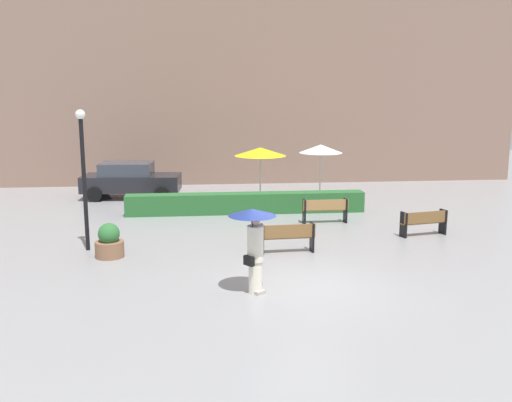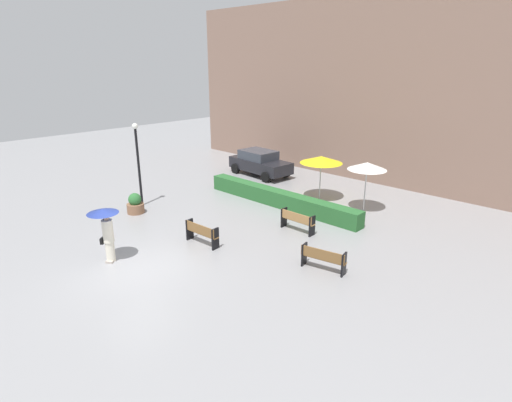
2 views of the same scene
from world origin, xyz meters
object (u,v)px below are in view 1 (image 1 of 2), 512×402
object	(u,v)px
bench_far_right	(424,221)
patio_umbrella_white	(321,149)
pedestrian_with_umbrella	(254,236)
lamp_post	(83,166)
bench_mid_center	(288,236)
planter_pot	(109,243)
bench_back_row	(325,209)
patio_umbrella_yellow	(260,152)
parked_car	(130,180)

from	to	relation	value
bench_far_right	patio_umbrella_white	size ratio (longest dim) A/B	0.68
bench_far_right	pedestrian_with_umbrella	xyz separation A→B (m)	(-6.02, -4.74, 0.88)
lamp_post	patio_umbrella_white	world-z (taller)	lamp_post
bench_mid_center	planter_pot	distance (m)	5.08
bench_back_row	patio_umbrella_white	distance (m)	4.69
bench_back_row	planter_pot	distance (m)	7.85
lamp_post	pedestrian_with_umbrella	bearing A→B (deg)	-42.36
pedestrian_with_umbrella	patio_umbrella_yellow	bearing A→B (deg)	82.98
bench_mid_center	lamp_post	world-z (taller)	lamp_post
planter_pot	parked_car	bearing A→B (deg)	92.68
parked_car	pedestrian_with_umbrella	bearing A→B (deg)	-71.39
patio_umbrella_yellow	bench_mid_center	bearing A→B (deg)	-90.54
patio_umbrella_yellow	patio_umbrella_white	world-z (taller)	patio_umbrella_white
bench_mid_center	bench_back_row	xyz separation A→B (m)	(1.93, 3.63, 0.00)
bench_mid_center	parked_car	xyz separation A→B (m)	(-5.51, 9.27, 0.31)
planter_pot	pedestrian_with_umbrella	bearing A→B (deg)	-41.33
bench_far_right	patio_umbrella_yellow	size ratio (longest dim) A/B	0.70
planter_pot	patio_umbrella_yellow	distance (m)	9.51
bench_mid_center	lamp_post	distance (m)	6.23
bench_far_right	patio_umbrella_white	world-z (taller)	patio_umbrella_white
bench_mid_center	pedestrian_with_umbrella	distance (m)	3.58
patio_umbrella_white	planter_pot	bearing A→B (deg)	-134.66
lamp_post	planter_pot	bearing A→B (deg)	-47.06
planter_pot	patio_umbrella_yellow	world-z (taller)	patio_umbrella_yellow
bench_back_row	patio_umbrella_yellow	bearing A→B (deg)	113.42
bench_mid_center	pedestrian_with_umbrella	xyz separation A→B (m)	(-1.30, -3.22, 0.86)
bench_far_right	pedestrian_with_umbrella	bearing A→B (deg)	-141.78
bench_far_right	patio_umbrella_white	bearing A→B (deg)	107.75
patio_umbrella_white	bench_back_row	bearing A→B (deg)	-99.72
patio_umbrella_yellow	patio_umbrella_white	bearing A→B (deg)	0.59
lamp_post	bench_far_right	bearing A→B (deg)	3.27
bench_back_row	patio_umbrella_white	bearing A→B (deg)	80.28
lamp_post	patio_umbrella_yellow	world-z (taller)	lamp_post
patio_umbrella_yellow	parked_car	size ratio (longest dim) A/B	0.53
bench_back_row	lamp_post	xyz separation A→B (m)	(-7.76, -2.72, 2.00)
bench_back_row	lamp_post	bearing A→B (deg)	-160.68
planter_pot	bench_back_row	bearing A→B (deg)	26.75
lamp_post	patio_umbrella_white	size ratio (longest dim) A/B	1.72
planter_pot	lamp_post	xyz separation A→B (m)	(-0.75, 0.81, 2.09)
bench_mid_center	parked_car	world-z (taller)	parked_car
pedestrian_with_umbrella	lamp_post	xyz separation A→B (m)	(-4.53, 4.14, 1.14)
bench_mid_center	lamp_post	bearing A→B (deg)	171.12
bench_far_right	bench_back_row	bearing A→B (deg)	142.83
bench_mid_center	planter_pot	bearing A→B (deg)	178.86
bench_back_row	patio_umbrella_yellow	distance (m)	4.93
patio_umbrella_yellow	patio_umbrella_white	xyz separation A→B (m)	(2.59, 0.03, 0.09)
bench_far_right	bench_back_row	xyz separation A→B (m)	(-2.79, 2.12, 0.03)
bench_mid_center	planter_pot	world-z (taller)	planter_pot
bench_mid_center	lamp_post	size ratio (longest dim) A/B	0.39
pedestrian_with_umbrella	parked_car	xyz separation A→B (m)	(-4.21, 12.50, -0.55)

